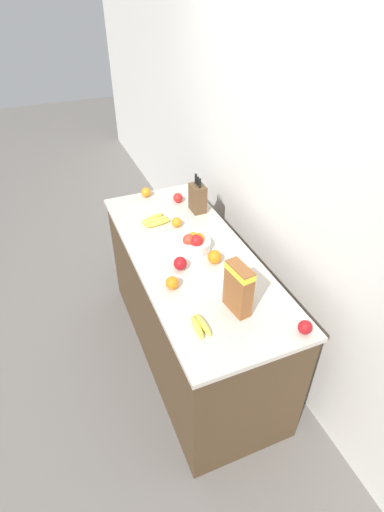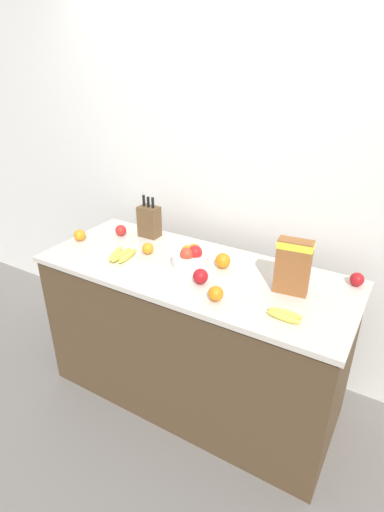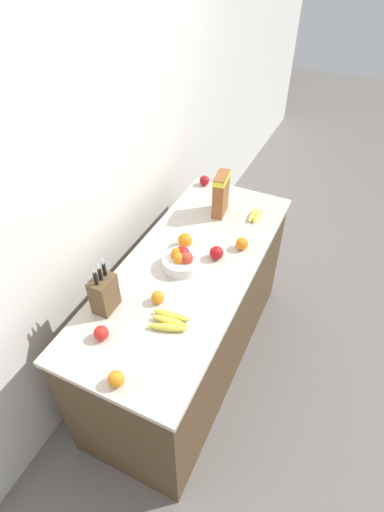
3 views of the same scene
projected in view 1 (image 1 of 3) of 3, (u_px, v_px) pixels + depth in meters
ground_plane at (191, 350)px, 3.09m from camera, size 14.00×14.00×0.00m
wall_back at (277, 186)px, 2.47m from camera, size 9.00×0.06×2.60m
counter at (191, 307)px, 2.80m from camera, size 1.80×0.72×0.94m
knife_block at (198, 198)px, 2.88m from camera, size 0.13×0.09×0.31m
cereal_box at (238, 287)px, 2.03m from camera, size 0.18×0.09×0.29m
fruit_bowl at (194, 243)px, 2.53m from camera, size 0.21×0.21×0.12m
banana_bunch_left at (200, 326)px, 2.01m from camera, size 0.17×0.07×0.03m
banana_bunch_right at (155, 221)px, 2.80m from camera, size 0.15×0.21×0.04m
apple_middle at (178, 198)px, 3.02m from camera, size 0.07×0.07×0.07m
apple_rightmost at (305, 327)px, 1.98m from camera, size 0.07×0.07×0.07m
apple_near_bananas at (180, 263)px, 2.38m from camera, size 0.08×0.08×0.08m
orange_front_center at (176, 222)px, 2.75m from camera, size 0.07×0.07×0.07m
orange_front_left at (146, 192)px, 3.09m from camera, size 0.07×0.07×0.07m
orange_back_center at (172, 283)px, 2.24m from camera, size 0.08×0.08×0.08m
orange_mid_right at (214, 257)px, 2.42m from camera, size 0.09×0.09×0.09m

